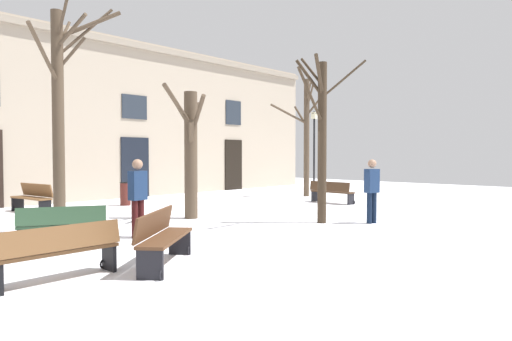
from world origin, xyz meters
TOP-DOWN VIEW (x-y plane):
  - ground_plane at (0.00, 0.00)m, footprint 35.86×35.86m
  - building_facade at (0.00, 9.10)m, footprint 22.42×0.60m
  - tree_left_of_center at (-0.69, -1.29)m, footprint 2.38×1.49m
  - tree_near_facade at (5.41, 3.79)m, footprint 1.75×1.74m
  - tree_center at (-6.17, 2.36)m, footprint 2.42×1.80m
  - tree_foreground at (-2.56, 2.00)m, footprint 2.52×2.00m
  - streetlamp at (8.85, 5.81)m, footprint 0.30×0.30m
  - litter_bin at (-2.04, 6.44)m, footprint 0.40×0.40m
  - bench_facing_shops at (-6.40, -2.06)m, footprint 1.74×1.50m
  - bench_near_center_tree at (-7.99, -1.74)m, footprint 1.81×0.44m
  - bench_back_to_back_right at (-6.93, 0.58)m, footprint 1.65×1.16m
  - bench_near_lamp at (-5.16, 6.80)m, footprint 0.70×1.88m
  - bench_far_corner at (3.78, 1.35)m, footprint 0.51×1.85m
  - person_crossing_plaza at (0.21, -2.31)m, footprint 0.42×0.31m
  - person_by_shop_door at (-5.27, 0.48)m, footprint 0.41×0.27m

SIDE VIEW (x-z plane):
  - ground_plane at x=0.00m, z-range 0.00..0.00m
  - litter_bin at x=-2.04m, z-range 0.00..0.86m
  - bench_far_corner at x=3.78m, z-range 0.02..0.86m
  - bench_near_center_tree at x=-7.99m, z-range 0.03..0.87m
  - bench_back_to_back_right at x=-6.93m, z-range 0.03..0.88m
  - bench_facing_shops at x=-6.40m, z-range 0.02..0.95m
  - bench_near_lamp at x=-5.16m, z-range 0.02..0.96m
  - person_crossing_plaza at x=0.21m, z-range 0.10..1.83m
  - person_by_shop_door at x=-5.27m, z-range 0.10..1.87m
  - tree_foreground at x=-2.56m, z-range 0.04..4.00m
  - tree_left_of_center at x=-0.69m, z-range 0.13..4.69m
  - streetlamp at x=8.85m, z-range 0.45..4.64m
  - tree_near_facade at x=5.41m, z-range 0.18..5.40m
  - tree_center at x=-6.17m, z-range 0.16..5.67m
  - building_facade at x=0.00m, z-range 0.06..6.88m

